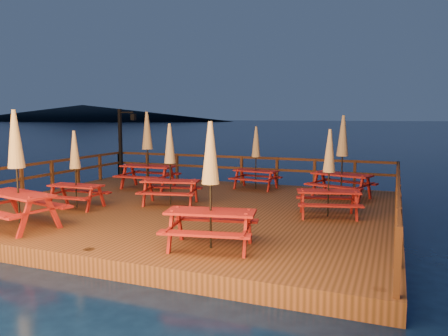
# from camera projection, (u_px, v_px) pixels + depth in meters

# --- Properties ---
(ground) EXTENTS (500.00, 500.00, 0.00)m
(ground) POSITION_uv_depth(u_px,v_px,m) (189.00, 219.00, 13.20)
(ground) COLOR black
(ground) RESTS_ON ground
(deck) EXTENTS (12.00, 10.00, 0.40)m
(deck) POSITION_uv_depth(u_px,v_px,m) (188.00, 213.00, 13.18)
(deck) COLOR #452B16
(deck) RESTS_ON ground
(deck_piles) EXTENTS (11.44, 9.44, 1.40)m
(deck_piles) POSITION_uv_depth(u_px,v_px,m) (189.00, 229.00, 13.24)
(deck_piles) COLOR #3D2813
(deck_piles) RESTS_ON ground
(railing) EXTENTS (11.80, 9.75, 1.10)m
(railing) POSITION_uv_depth(u_px,v_px,m) (212.00, 174.00, 14.70)
(railing) COLOR #3D2813
(railing) RESTS_ON deck
(lamp_post) EXTENTS (0.85, 0.18, 3.00)m
(lamp_post) POSITION_uv_depth(u_px,v_px,m) (123.00, 137.00, 19.11)
(lamp_post) COLOR black
(lamp_post) RESTS_ON deck
(headland_left) EXTENTS (180.00, 84.00, 9.00)m
(headland_left) POSITION_uv_depth(u_px,v_px,m) (83.00, 113.00, 246.47)
(headland_left) COLOR black
(headland_left) RESTS_ON ground
(picnic_table_0) EXTENTS (2.00, 1.77, 2.48)m
(picnic_table_0) POSITION_uv_depth(u_px,v_px,m) (170.00, 163.00, 13.27)
(picnic_table_0) COLOR maroon
(picnic_table_0) RESTS_ON deck
(picnic_table_1) EXTENTS (1.66, 1.39, 2.28)m
(picnic_table_1) POSITION_uv_depth(u_px,v_px,m) (75.00, 168.00, 12.78)
(picnic_table_1) COLOR maroon
(picnic_table_1) RESTS_ON deck
(picnic_table_2) EXTENTS (2.05, 1.71, 2.86)m
(picnic_table_2) POSITION_uv_depth(u_px,v_px,m) (147.00, 149.00, 16.23)
(picnic_table_2) COLOR maroon
(picnic_table_2) RESTS_ON deck
(picnic_table_3) EXTENTS (2.08, 1.82, 2.60)m
(picnic_table_3) POSITION_uv_depth(u_px,v_px,m) (211.00, 183.00, 8.84)
(picnic_table_3) COLOR maroon
(picnic_table_3) RESTS_ON deck
(picnic_table_4) EXTENTS (2.31, 2.04, 2.85)m
(picnic_table_4) POSITION_uv_depth(u_px,v_px,m) (17.00, 167.00, 10.44)
(picnic_table_4) COLOR maroon
(picnic_table_4) RESTS_ON deck
(picnic_table_5) EXTENTS (2.29, 2.07, 2.72)m
(picnic_table_5) POSITION_uv_depth(u_px,v_px,m) (342.00, 156.00, 14.23)
(picnic_table_5) COLOR maroon
(picnic_table_5) RESTS_ON deck
(picnic_table_6) EXTENTS (1.94, 1.73, 2.36)m
(picnic_table_6) POSITION_uv_depth(u_px,v_px,m) (329.00, 172.00, 11.66)
(picnic_table_6) COLOR maroon
(picnic_table_6) RESTS_ON deck
(picnic_table_7) EXTENTS (1.77, 1.52, 2.31)m
(picnic_table_7) POSITION_uv_depth(u_px,v_px,m) (256.00, 157.00, 16.14)
(picnic_table_7) COLOR maroon
(picnic_table_7) RESTS_ON deck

